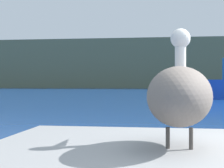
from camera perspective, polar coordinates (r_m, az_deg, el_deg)
hillside_backdrop at (r=66.83m, az=9.48°, el=2.92°), size 140.00×15.79×8.12m
pelican at (r=2.75m, az=10.37°, el=-1.56°), size 0.52×1.28×0.92m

